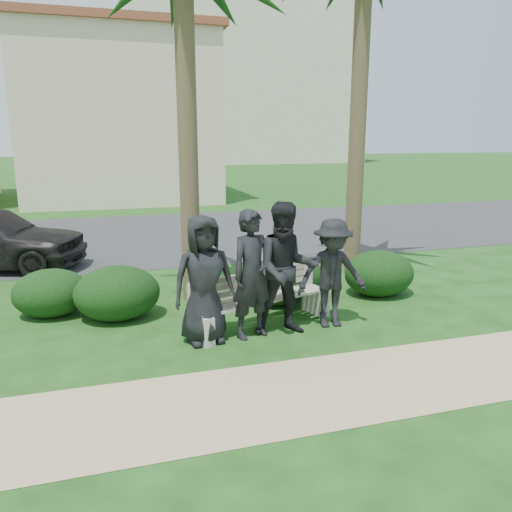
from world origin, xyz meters
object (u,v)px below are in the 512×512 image
object	(u,v)px
man_a	(204,280)
park_bench	(262,303)
man_b	(252,274)
man_c	(287,269)
man_d	(332,273)

from	to	relation	value
man_a	park_bench	bearing A→B (deg)	13.98
man_b	man_c	size ratio (longest dim) A/B	0.95
man_d	park_bench	bearing A→B (deg)	169.11
man_a	man_d	distance (m)	1.91
man_c	man_d	world-z (taller)	man_c
park_bench	man_c	xyz separation A→B (m)	(0.24, -0.37, 0.60)
park_bench	man_d	distance (m)	1.12
man_a	man_c	bearing A→B (deg)	-7.81
man_a	man_c	distance (m)	1.17
park_bench	man_d	xyz separation A→B (m)	(0.98, -0.30, 0.46)
man_d	man_a	bearing A→B (deg)	-172.44
man_a	man_d	size ratio (longest dim) A/B	1.09
man_a	man_d	xyz separation A→B (m)	(1.90, 0.05, -0.07)
park_bench	man_a	size ratio (longest dim) A/B	1.34
man_a	man_b	world-z (taller)	man_b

